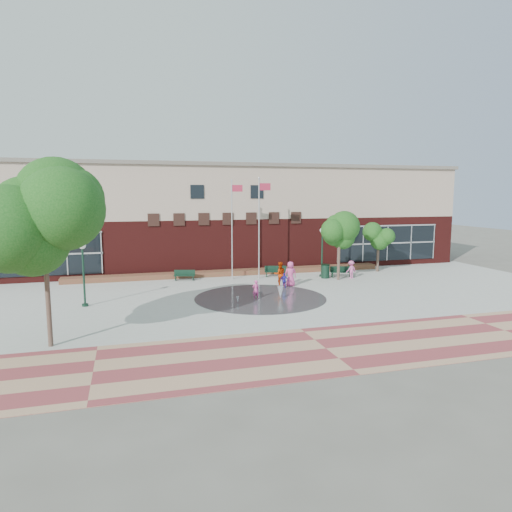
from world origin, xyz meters
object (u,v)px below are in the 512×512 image
object	(u,v)px
tree_big_left	(43,219)
child_splash	(256,290)
flagpole_left	(232,224)
bench_left	(184,277)
flagpole_right	(260,223)
trash_can	(325,271)

from	to	relation	value
tree_big_left	child_splash	xyz separation A→B (m)	(11.11, 6.21, -4.95)
flagpole_left	tree_big_left	bearing A→B (deg)	-118.31
bench_left	flagpole_right	bearing A→B (deg)	5.96
flagpole_right	trash_can	bearing A→B (deg)	-4.97
bench_left	child_splash	world-z (taller)	child_splash
tree_big_left	child_splash	bearing A→B (deg)	29.19
trash_can	bench_left	bearing A→B (deg)	169.03
flagpole_left	bench_left	bearing A→B (deg)	-175.43
flagpole_left	tree_big_left	world-z (taller)	tree_big_left
flagpole_left	child_splash	distance (m)	7.96
child_splash	flagpole_right	bearing A→B (deg)	-117.06
bench_left	flagpole_left	bearing A→B (deg)	6.84
flagpole_left	trash_can	bearing A→B (deg)	-0.78
bench_left	trash_can	distance (m)	11.05
flagpole_right	tree_big_left	distance (m)	18.59
trash_can	flagpole_right	bearing A→B (deg)	166.04
tree_big_left	child_splash	distance (m)	13.66
trash_can	child_splash	bearing A→B (deg)	-143.21
flagpole_left	bench_left	xyz separation A→B (m)	(-3.71, 0.48, -4.04)
flagpole_left	tree_big_left	distance (m)	17.44
bench_left	tree_big_left	distance (m)	16.56
trash_can	child_splash	xyz separation A→B (m)	(-7.27, -5.44, 0.05)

